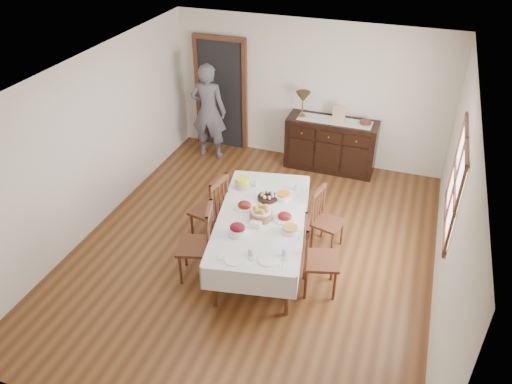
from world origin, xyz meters
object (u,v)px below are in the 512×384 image
(chair_left_far, at_px, (212,208))
(person, at_px, (208,108))
(dining_table, at_px, (262,222))
(chair_right_near, at_px, (316,256))
(chair_left_near, at_px, (199,242))
(table_lamp, at_px, (303,98))
(sideboard, at_px, (331,145))
(chair_right_far, at_px, (325,219))

(chair_left_far, xyz_separation_m, person, (-1.09, 2.40, 0.42))
(dining_table, bearing_deg, chair_right_near, -30.44)
(dining_table, xyz_separation_m, chair_right_near, (0.84, -0.30, -0.14))
(chair_left_near, height_order, chair_right_near, chair_left_near)
(person, relative_size, table_lamp, 4.23)
(sideboard, xyz_separation_m, table_lamp, (-0.56, -0.02, 0.83))
(dining_table, height_order, chair_right_far, chair_right_far)
(chair_right_far, distance_m, table_lamp, 2.58)
(chair_left_near, relative_size, chair_right_near, 1.02)
(chair_left_near, relative_size, person, 0.57)
(chair_left_near, distance_m, sideboard, 3.59)
(dining_table, relative_size, chair_right_far, 2.56)
(chair_left_near, bearing_deg, sideboard, 147.22)
(chair_right_far, relative_size, table_lamp, 2.07)
(table_lamp, bearing_deg, sideboard, 2.42)
(chair_left_near, bearing_deg, person, -174.80)
(sideboard, bearing_deg, dining_table, -96.70)
(sideboard, bearing_deg, chair_right_far, -79.82)
(dining_table, distance_m, chair_left_far, 0.89)
(dining_table, distance_m, chair_right_near, 0.90)
(chair_left_near, relative_size, table_lamp, 2.41)
(chair_right_near, relative_size, person, 0.56)
(chair_left_far, height_order, chair_right_near, same)
(chair_right_far, xyz_separation_m, sideboard, (-0.41, 2.27, 0.00))
(dining_table, height_order, chair_right_near, chair_right_near)
(chair_left_near, height_order, chair_left_far, chair_left_near)
(chair_right_near, xyz_separation_m, sideboard, (-0.50, 3.20, -0.07))
(dining_table, xyz_separation_m, table_lamp, (-0.22, 2.87, 0.63))
(dining_table, bearing_deg, chair_left_near, -151.52)
(table_lamp, bearing_deg, dining_table, -85.68)
(chair_left_near, relative_size, chair_right_far, 1.17)
(chair_left_far, distance_m, person, 2.66)
(chair_right_near, relative_size, chair_right_far, 1.14)
(chair_right_far, bearing_deg, dining_table, 144.46)
(chair_left_near, height_order, chair_right_far, chair_left_near)
(dining_table, height_order, person, person)
(chair_left_far, relative_size, chair_right_far, 1.14)
(chair_right_far, bearing_deg, person, 67.56)
(dining_table, bearing_deg, table_lamp, 83.72)
(person, bearing_deg, dining_table, 121.48)
(chair_left_near, bearing_deg, dining_table, 112.69)
(dining_table, distance_m, chair_left_near, 0.88)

